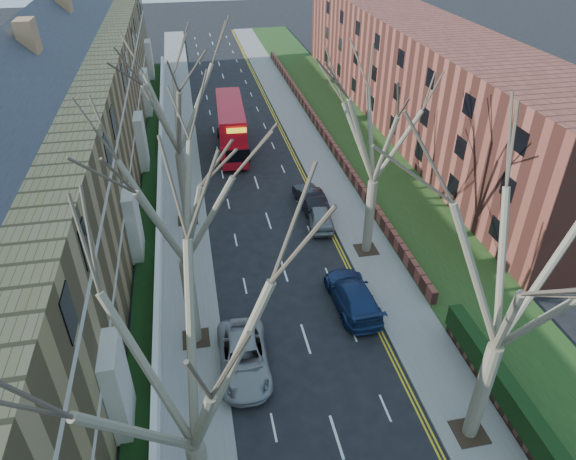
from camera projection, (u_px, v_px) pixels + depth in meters
pavement_left at (180, 157)px, 45.87m from camera, size 3.00×102.00×0.12m
pavement_right at (311, 146)px, 47.84m from camera, size 3.00×102.00×0.12m
terrace_left at (61, 143)px, 35.06m from camera, size 9.70×78.00×13.60m
flats_right at (416, 74)px, 50.30m from camera, size 13.97×54.00×10.00m
front_wall_left at (160, 197)px, 38.73m from camera, size 0.30×78.00×1.00m
grass_verge_right at (357, 142)px, 48.52m from camera, size 6.00×102.00×0.06m
tree_left_mid at (179, 351)px, 13.64m from camera, size 10.50×10.50×14.71m
tree_left_far at (175, 186)px, 22.02m from camera, size 10.15×10.15×14.22m
tree_left_dist at (172, 91)px, 31.69m from camera, size 10.50×10.50×14.71m
tree_right_mid at (524, 258)px, 17.15m from camera, size 10.50×10.50×14.71m
tree_right_far at (380, 117)px, 28.81m from camera, size 10.15×10.15×14.22m
double_decker_bus at (231, 128)px, 46.25m from camera, size 2.96×10.16×4.24m
car_left_far at (244, 358)px, 25.11m from camera, size 2.64×5.36×1.46m
car_right_near at (353, 295)px, 28.95m from camera, size 2.36×5.47×1.57m
car_right_mid at (320, 216)px, 36.24m from camera, size 2.19×4.38×1.43m
car_right_far at (310, 198)px, 38.27m from camera, size 1.98×4.70×1.51m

